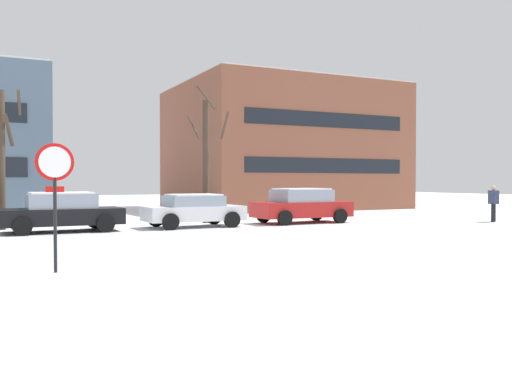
{
  "coord_description": "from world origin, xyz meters",
  "views": [
    {
      "loc": [
        -4.1,
        -13.08,
        1.85
      ],
      "look_at": [
        4.65,
        4.78,
        1.45
      ],
      "focal_mm": 38.96,
      "sensor_mm": 36.0,
      "label": 1
    }
  ],
  "objects_px": {
    "parked_car_white": "(194,210)",
    "parked_car_red": "(302,205)",
    "parked_car_black": "(61,212)",
    "pedestrian_crossing": "(494,201)",
    "stop_sign": "(55,182)"
  },
  "relations": [
    {
      "from": "stop_sign",
      "to": "parked_car_black",
      "type": "bearing_deg",
      "value": 82.56
    },
    {
      "from": "stop_sign",
      "to": "parked_car_red",
      "type": "relative_size",
      "value": 0.61
    },
    {
      "from": "pedestrian_crossing",
      "to": "parked_car_black",
      "type": "bearing_deg",
      "value": 169.34
    },
    {
      "from": "parked_car_black",
      "to": "pedestrian_crossing",
      "type": "xyz_separation_m",
      "value": [
        18.14,
        -3.42,
        0.22
      ]
    },
    {
      "from": "parked_car_black",
      "to": "parked_car_red",
      "type": "distance_m",
      "value": 10.04
    },
    {
      "from": "parked_car_red",
      "to": "pedestrian_crossing",
      "type": "relative_size",
      "value": 2.63
    },
    {
      "from": "parked_car_black",
      "to": "parked_car_white",
      "type": "bearing_deg",
      "value": -1.53
    },
    {
      "from": "parked_car_white",
      "to": "parked_car_red",
      "type": "distance_m",
      "value": 5.02
    },
    {
      "from": "stop_sign",
      "to": "parked_car_white",
      "type": "relative_size",
      "value": 0.67
    },
    {
      "from": "parked_car_black",
      "to": "parked_car_red",
      "type": "height_order",
      "value": "parked_car_red"
    },
    {
      "from": "stop_sign",
      "to": "pedestrian_crossing",
      "type": "relative_size",
      "value": 1.59
    },
    {
      "from": "parked_car_white",
      "to": "parked_car_red",
      "type": "xyz_separation_m",
      "value": [
        5.02,
        -0.0,
        0.09
      ]
    },
    {
      "from": "stop_sign",
      "to": "parked_car_red",
      "type": "distance_m",
      "value": 14.56
    },
    {
      "from": "parked_car_black",
      "to": "pedestrian_crossing",
      "type": "height_order",
      "value": "pedestrian_crossing"
    },
    {
      "from": "parked_car_red",
      "to": "parked_car_white",
      "type": "bearing_deg",
      "value": 179.95
    }
  ]
}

